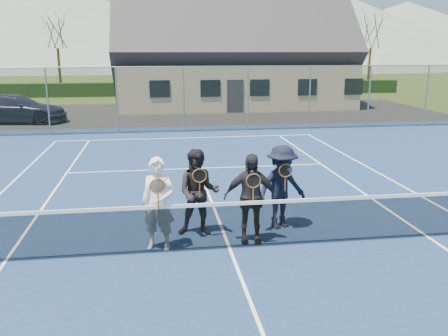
# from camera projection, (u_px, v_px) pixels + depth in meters

# --- Properties ---
(ground) EXTENTS (220.00, 220.00, 0.00)m
(ground) POSITION_uv_depth(u_px,v_px,m) (177.00, 114.00, 28.34)
(ground) COLOR #314518
(ground) RESTS_ON ground
(court_surface) EXTENTS (30.00, 30.00, 0.02)m
(court_surface) POSITION_uv_depth(u_px,v_px,m) (230.00, 249.00, 9.15)
(court_surface) COLOR navy
(court_surface) RESTS_ON ground
(tarmac_carpark) EXTENTS (40.00, 12.00, 0.01)m
(tarmac_carpark) POSITION_uv_depth(u_px,v_px,m) (109.00, 115.00, 27.78)
(tarmac_carpark) COLOR black
(tarmac_carpark) RESTS_ON ground
(hedge_row) EXTENTS (40.00, 1.20, 1.10)m
(hedge_row) POSITION_uv_depth(u_px,v_px,m) (170.00, 89.00, 39.73)
(hedge_row) COLOR black
(hedge_row) RESTS_ON ground
(hill_west) EXTENTS (110.00, 110.00, 18.00)m
(hill_west) POSITION_uv_depth(u_px,v_px,m) (32.00, 22.00, 94.61)
(hill_west) COLOR slate
(hill_west) RESTS_ON ground
(hill_centre) EXTENTS (120.00, 120.00, 22.00)m
(hill_centre) POSITION_uv_depth(u_px,v_px,m) (253.00, 14.00, 100.45)
(hill_centre) COLOR slate
(hill_centre) RESTS_ON ground
(hill_east) EXTENTS (90.00, 90.00, 14.00)m
(hill_east) POSITION_uv_depth(u_px,v_px,m) (405.00, 34.00, 106.35)
(hill_east) COLOR slate
(hill_east) RESTS_ON ground
(car_c) EXTENTS (5.29, 2.66, 1.47)m
(car_c) POSITION_uv_depth(u_px,v_px,m) (16.00, 109.00, 24.72)
(car_c) COLOR #191B32
(car_c) RESTS_ON ground
(court_markings) EXTENTS (11.03, 23.83, 0.01)m
(court_markings) POSITION_uv_depth(u_px,v_px,m) (230.00, 248.00, 9.14)
(court_markings) COLOR white
(court_markings) RESTS_ON court_surface
(tennis_net) EXTENTS (11.68, 0.08, 1.10)m
(tennis_net) POSITION_uv_depth(u_px,v_px,m) (230.00, 223.00, 9.02)
(tennis_net) COLOR slate
(tennis_net) RESTS_ON ground
(perimeter_fence) EXTENTS (30.07, 0.07, 3.02)m
(perimeter_fence) POSITION_uv_depth(u_px,v_px,m) (184.00, 99.00, 21.73)
(perimeter_fence) COLOR slate
(perimeter_fence) RESTS_ON ground
(clubhouse) EXTENTS (15.60, 8.20, 7.70)m
(clubhouse) POSITION_uv_depth(u_px,v_px,m) (233.00, 46.00, 31.77)
(clubhouse) COLOR beige
(clubhouse) RESTS_ON ground
(tree_b) EXTENTS (3.20, 3.20, 7.77)m
(tree_b) POSITION_uv_depth(u_px,v_px,m) (56.00, 23.00, 38.14)
(tree_b) COLOR #392814
(tree_b) RESTS_ON ground
(tree_c) EXTENTS (3.20, 3.20, 7.77)m
(tree_c) POSITION_uv_depth(u_px,v_px,m) (192.00, 24.00, 39.69)
(tree_c) COLOR #3A2115
(tree_c) RESTS_ON ground
(tree_d) EXTENTS (3.20, 3.20, 7.77)m
(tree_d) POSITION_uv_depth(u_px,v_px,m) (307.00, 25.00, 41.10)
(tree_d) COLOR #361E13
(tree_d) RESTS_ON ground
(tree_e) EXTENTS (3.20, 3.20, 7.77)m
(tree_e) POSITION_uv_depth(u_px,v_px,m) (372.00, 26.00, 41.94)
(tree_e) COLOR #382514
(tree_e) RESTS_ON ground
(player_a) EXTENTS (0.75, 0.60, 1.80)m
(player_a) POSITION_uv_depth(u_px,v_px,m) (158.00, 204.00, 8.94)
(player_a) COLOR white
(player_a) RESTS_ON court_surface
(player_b) EXTENTS (0.98, 0.82, 1.80)m
(player_b) POSITION_uv_depth(u_px,v_px,m) (199.00, 193.00, 9.65)
(player_b) COLOR black
(player_b) RESTS_ON court_surface
(player_c) EXTENTS (1.10, 0.56, 1.80)m
(player_c) POSITION_uv_depth(u_px,v_px,m) (250.00, 198.00, 9.30)
(player_c) COLOR black
(player_c) RESTS_ON court_surface
(player_d) EXTENTS (1.32, 1.02, 1.80)m
(player_d) POSITION_uv_depth(u_px,v_px,m) (281.00, 187.00, 10.04)
(player_d) COLOR black
(player_d) RESTS_ON court_surface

